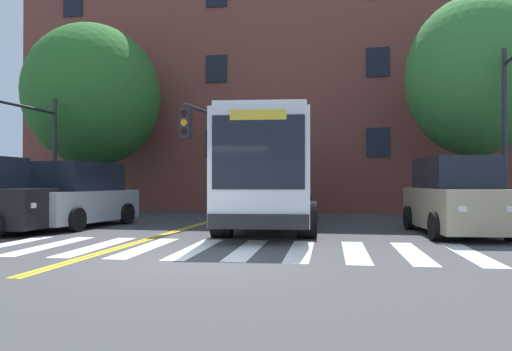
{
  "coord_description": "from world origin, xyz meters",
  "views": [
    {
      "loc": [
        3.09,
        -9.28,
        1.58
      ],
      "look_at": [
        0.12,
        6.66,
        1.76
      ],
      "focal_mm": 35.0,
      "sensor_mm": 36.0,
      "label": 1
    }
  ],
  "objects_px": {
    "traffic_light_overhead": "(206,141)",
    "street_tree_curbside_large": "(475,77)",
    "traffic_light_far_corner": "(24,136)",
    "car_silver_near_lane": "(79,196)",
    "street_tree_curbside_small": "(94,96)",
    "city_bus": "(271,170)",
    "car_navy_behind_bus": "(274,196)",
    "car_tan_far_lane": "(454,198)"
  },
  "relations": [
    {
      "from": "car_silver_near_lane",
      "to": "traffic_light_far_corner",
      "type": "xyz_separation_m",
      "value": [
        -2.12,
        0.01,
        2.11
      ]
    },
    {
      "from": "city_bus",
      "to": "car_tan_far_lane",
      "type": "relative_size",
      "value": 2.12
    },
    {
      "from": "car_navy_behind_bus",
      "to": "street_tree_curbside_large",
      "type": "xyz_separation_m",
      "value": [
        8.7,
        -5.67,
        4.84
      ]
    },
    {
      "from": "car_silver_near_lane",
      "to": "car_navy_behind_bus",
      "type": "relative_size",
      "value": 1.01
    },
    {
      "from": "traffic_light_overhead",
      "to": "street_tree_curbside_large",
      "type": "distance_m",
      "value": 10.67
    },
    {
      "from": "city_bus",
      "to": "traffic_light_far_corner",
      "type": "height_order",
      "value": "traffic_light_far_corner"
    },
    {
      "from": "city_bus",
      "to": "car_silver_near_lane",
      "type": "distance_m",
      "value": 6.66
    },
    {
      "from": "car_silver_near_lane",
      "to": "car_tan_far_lane",
      "type": "distance_m",
      "value": 12.18
    },
    {
      "from": "traffic_light_far_corner",
      "to": "street_tree_curbside_large",
      "type": "distance_m",
      "value": 16.91
    },
    {
      "from": "city_bus",
      "to": "street_tree_curbside_large",
      "type": "bearing_deg",
      "value": 25.54
    },
    {
      "from": "car_navy_behind_bus",
      "to": "traffic_light_far_corner",
      "type": "distance_m",
      "value": 12.95
    },
    {
      "from": "traffic_light_overhead",
      "to": "traffic_light_far_corner",
      "type": "bearing_deg",
      "value": -164.75
    },
    {
      "from": "city_bus",
      "to": "traffic_light_far_corner",
      "type": "xyz_separation_m",
      "value": [
        -8.62,
        -1.16,
        1.21
      ]
    },
    {
      "from": "city_bus",
      "to": "traffic_light_overhead",
      "type": "bearing_deg",
      "value": 168.04
    },
    {
      "from": "car_tan_far_lane",
      "to": "traffic_light_overhead",
      "type": "xyz_separation_m",
      "value": [
        -8.14,
        2.0,
        1.97
      ]
    },
    {
      "from": "traffic_light_overhead",
      "to": "car_navy_behind_bus",
      "type": "bearing_deg",
      "value": 82.16
    },
    {
      "from": "traffic_light_far_corner",
      "to": "street_tree_curbside_large",
      "type": "xyz_separation_m",
      "value": [
        16.06,
        4.71,
        2.46
      ]
    },
    {
      "from": "car_navy_behind_bus",
      "to": "street_tree_curbside_small",
      "type": "height_order",
      "value": "street_tree_curbside_small"
    },
    {
      "from": "street_tree_curbside_large",
      "to": "street_tree_curbside_small",
      "type": "relative_size",
      "value": 1.0
    },
    {
      "from": "traffic_light_overhead",
      "to": "street_tree_curbside_small",
      "type": "xyz_separation_m",
      "value": [
        -6.35,
        3.55,
        2.43
      ]
    },
    {
      "from": "car_tan_far_lane",
      "to": "traffic_light_overhead",
      "type": "relative_size",
      "value": 1.12
    },
    {
      "from": "street_tree_curbside_small",
      "to": "traffic_light_overhead",
      "type": "bearing_deg",
      "value": -29.2
    },
    {
      "from": "traffic_light_far_corner",
      "to": "traffic_light_overhead",
      "type": "height_order",
      "value": "traffic_light_far_corner"
    },
    {
      "from": "street_tree_curbside_large",
      "to": "street_tree_curbside_small",
      "type": "xyz_separation_m",
      "value": [
        -16.25,
        0.52,
        -0.14
      ]
    },
    {
      "from": "street_tree_curbside_small",
      "to": "car_silver_near_lane",
      "type": "bearing_deg",
      "value": -66.11
    },
    {
      "from": "street_tree_curbside_small",
      "to": "car_tan_far_lane",
      "type": "bearing_deg",
      "value": -20.96
    },
    {
      "from": "car_silver_near_lane",
      "to": "street_tree_curbside_small",
      "type": "bearing_deg",
      "value": 113.89
    },
    {
      "from": "car_navy_behind_bus",
      "to": "street_tree_curbside_small",
      "type": "relative_size",
      "value": 0.56
    },
    {
      "from": "city_bus",
      "to": "car_navy_behind_bus",
      "type": "relative_size",
      "value": 2.22
    },
    {
      "from": "traffic_light_far_corner",
      "to": "street_tree_curbside_small",
      "type": "bearing_deg",
      "value": 92.15
    },
    {
      "from": "traffic_light_overhead",
      "to": "street_tree_curbside_large",
      "type": "relative_size",
      "value": 0.52
    },
    {
      "from": "city_bus",
      "to": "car_silver_near_lane",
      "type": "bearing_deg",
      "value": -169.83
    },
    {
      "from": "car_silver_near_lane",
      "to": "street_tree_curbside_small",
      "type": "height_order",
      "value": "street_tree_curbside_small"
    },
    {
      "from": "city_bus",
      "to": "traffic_light_overhead",
      "type": "distance_m",
      "value": 2.74
    },
    {
      "from": "traffic_light_far_corner",
      "to": "street_tree_curbside_large",
      "type": "height_order",
      "value": "street_tree_curbside_large"
    },
    {
      "from": "street_tree_curbside_small",
      "to": "city_bus",
      "type": "bearing_deg",
      "value": -24.79
    },
    {
      "from": "city_bus",
      "to": "car_silver_near_lane",
      "type": "xyz_separation_m",
      "value": [
        -6.49,
        -1.16,
        -0.9
      ]
    },
    {
      "from": "traffic_light_far_corner",
      "to": "car_silver_near_lane",
      "type": "bearing_deg",
      "value": -0.19
    },
    {
      "from": "car_navy_behind_bus",
      "to": "city_bus",
      "type": "bearing_deg",
      "value": -82.22
    },
    {
      "from": "car_tan_far_lane",
      "to": "street_tree_curbside_small",
      "type": "distance_m",
      "value": 16.13
    },
    {
      "from": "car_navy_behind_bus",
      "to": "street_tree_curbside_large",
      "type": "bearing_deg",
      "value": -33.11
    },
    {
      "from": "city_bus",
      "to": "street_tree_curbside_large",
      "type": "xyz_separation_m",
      "value": [
        7.44,
        3.56,
        3.67
      ]
    }
  ]
}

